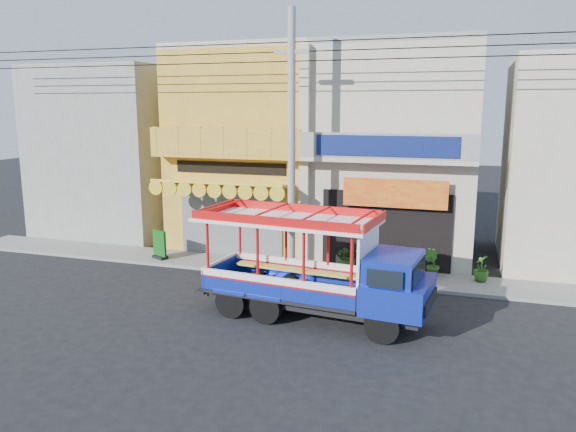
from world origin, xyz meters
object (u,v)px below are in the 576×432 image
(green_sign, at_px, (160,247))
(potted_plant_c, at_px, (481,268))
(utility_pole, at_px, (296,132))
(songthaew_truck, at_px, (330,270))
(potted_plant_b, at_px, (432,264))
(potted_plant_a, at_px, (348,257))

(green_sign, relative_size, potted_plant_c, 1.23)
(utility_pole, height_order, songthaew_truck, utility_pole)
(songthaew_truck, bearing_deg, potted_plant_b, 61.44)
(potted_plant_a, distance_m, potted_plant_b, 2.86)
(songthaew_truck, relative_size, potted_plant_b, 6.71)
(utility_pole, xyz_separation_m, potted_plant_a, (1.68, 0.93, -4.40))
(utility_pole, height_order, potted_plant_c, utility_pole)
(potted_plant_b, bearing_deg, potted_plant_c, -145.76)
(green_sign, xyz_separation_m, potted_plant_c, (11.67, 0.77, -0.01))
(potted_plant_a, bearing_deg, potted_plant_c, -32.23)
(potted_plant_c, bearing_deg, utility_pole, -73.36)
(utility_pole, bearing_deg, potted_plant_c, 9.96)
(songthaew_truck, xyz_separation_m, potted_plant_b, (2.45, 4.50, -0.85))
(songthaew_truck, distance_m, green_sign, 8.61)
(potted_plant_a, xyz_separation_m, potted_plant_c, (4.46, 0.15, -0.06))
(utility_pole, relative_size, potted_plant_b, 28.06)
(potted_plant_c, bearing_deg, green_sign, -79.53)
(utility_pole, height_order, green_sign, utility_pole)
(green_sign, bearing_deg, potted_plant_a, 4.96)
(songthaew_truck, distance_m, potted_plant_b, 5.20)
(potted_plant_b, bearing_deg, potted_plant_a, 27.69)
(utility_pole, distance_m, potted_plant_c, 7.66)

